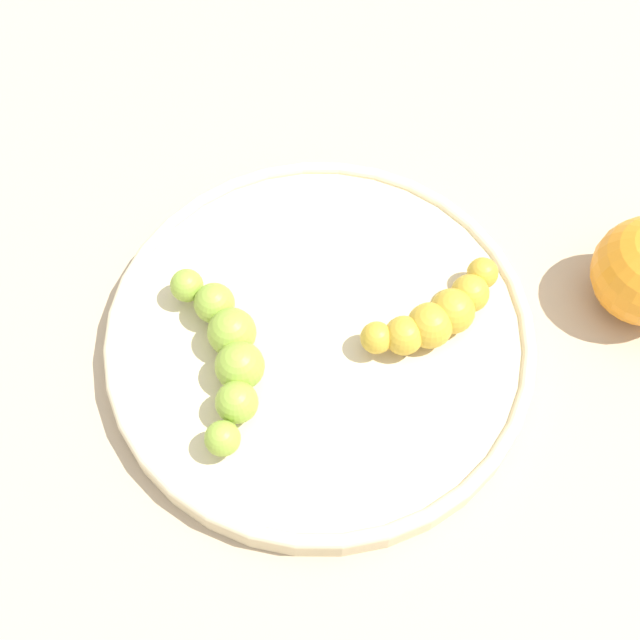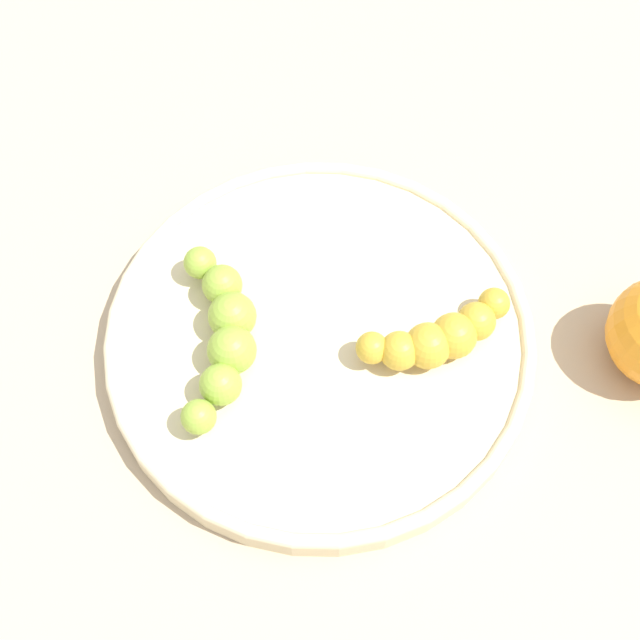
# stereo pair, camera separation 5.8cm
# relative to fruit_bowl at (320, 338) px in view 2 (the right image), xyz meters

# --- Properties ---
(ground_plane) EXTENTS (2.40, 2.40, 0.00)m
(ground_plane) POSITION_rel_fruit_bowl_xyz_m (0.00, 0.00, -0.01)
(ground_plane) COLOR tan
(fruit_bowl) EXTENTS (0.29, 0.29, 0.02)m
(fruit_bowl) POSITION_rel_fruit_bowl_xyz_m (0.00, 0.00, 0.00)
(fruit_bowl) COLOR beige
(fruit_bowl) RESTS_ON ground_plane
(banana_green) EXTENTS (0.12, 0.09, 0.03)m
(banana_green) POSITION_rel_fruit_bowl_xyz_m (-0.04, 0.05, 0.02)
(banana_green) COLOR #8CAD38
(banana_green) RESTS_ON fruit_bowl
(banana_spotted) EXTENTS (0.09, 0.08, 0.03)m
(banana_spotted) POSITION_rel_fruit_bowl_xyz_m (0.03, -0.07, 0.02)
(banana_spotted) COLOR gold
(banana_spotted) RESTS_ON fruit_bowl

